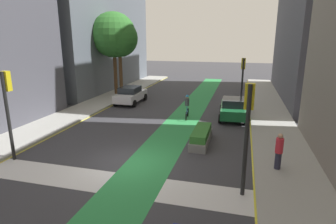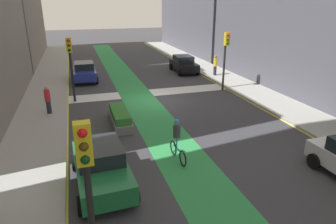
# 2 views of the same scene
# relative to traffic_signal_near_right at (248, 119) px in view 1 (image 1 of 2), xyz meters

# --- Properties ---
(ground_plane) EXTENTS (120.00, 120.00, 0.00)m
(ground_plane) POSITION_rel_traffic_signal_near_right_xyz_m (-5.49, 1.41, -3.04)
(ground_plane) COLOR #38383D
(bike_lane_paint) EXTENTS (2.40, 60.00, 0.01)m
(bike_lane_paint) POSITION_rel_traffic_signal_near_right_xyz_m (-4.37, 1.41, -3.04)
(bike_lane_paint) COLOR #2D8C47
(bike_lane_paint) RESTS_ON ground_plane
(crosswalk_band) EXTENTS (12.00, 1.80, 0.01)m
(crosswalk_band) POSITION_rel_traffic_signal_near_right_xyz_m (-5.49, -0.59, -3.04)
(crosswalk_band) COLOR silver
(crosswalk_band) RESTS_ON ground_plane
(sidewalk_left) EXTENTS (3.00, 60.00, 0.15)m
(sidewalk_left) POSITION_rel_traffic_signal_near_right_xyz_m (-12.99, 1.41, -2.97)
(sidewalk_left) COLOR #9E9E99
(sidewalk_left) RESTS_ON ground_plane
(curb_stripe_left) EXTENTS (0.16, 60.00, 0.01)m
(curb_stripe_left) POSITION_rel_traffic_signal_near_right_xyz_m (-11.49, 1.41, -3.04)
(curb_stripe_left) COLOR yellow
(curb_stripe_left) RESTS_ON ground_plane
(sidewalk_right) EXTENTS (3.00, 60.00, 0.15)m
(sidewalk_right) POSITION_rel_traffic_signal_near_right_xyz_m (2.01, 1.41, -2.97)
(sidewalk_right) COLOR #9E9E99
(sidewalk_right) RESTS_ON ground_plane
(curb_stripe_right) EXTENTS (0.16, 60.00, 0.01)m
(curb_stripe_right) POSITION_rel_traffic_signal_near_right_xyz_m (0.51, 1.41, -3.04)
(curb_stripe_right) COLOR yellow
(curb_stripe_right) RESTS_ON ground_plane
(traffic_signal_near_right) EXTENTS (0.35, 0.52, 4.34)m
(traffic_signal_near_right) POSITION_rel_traffic_signal_near_right_xyz_m (0.00, 0.00, 0.00)
(traffic_signal_near_right) COLOR black
(traffic_signal_near_right) RESTS_ON ground_plane
(traffic_signal_near_left) EXTENTS (0.35, 0.52, 4.40)m
(traffic_signal_near_left) POSITION_rel_traffic_signal_near_right_xyz_m (-11.10, 0.41, 0.04)
(traffic_signal_near_left) COLOR black
(traffic_signal_near_left) RESTS_ON ground_plane
(traffic_signal_far_right) EXTENTS (0.35, 0.52, 4.23)m
(traffic_signal_far_right) POSITION_rel_traffic_signal_near_right_xyz_m (-0.28, 14.84, -0.07)
(traffic_signal_far_right) COLOR black
(traffic_signal_far_right) RESTS_ON ground_plane
(car_white_left_far) EXTENTS (2.04, 4.21, 1.57)m
(car_white_left_far) POSITION_rel_traffic_signal_near_right_xyz_m (-10.23, 13.50, -2.24)
(car_white_left_far) COLOR silver
(car_white_left_far) RESTS_ON ground_plane
(car_green_right_far) EXTENTS (2.19, 4.28, 1.57)m
(car_green_right_far) POSITION_rel_traffic_signal_near_right_xyz_m (-0.81, 10.68, -2.24)
(car_green_right_far) COLOR #196033
(car_green_right_far) RESTS_ON ground_plane
(cyclist_in_lane) EXTENTS (0.32, 1.73, 1.86)m
(cyclist_in_lane) POSITION_rel_traffic_signal_near_right_xyz_m (-4.14, 9.70, -2.07)
(cyclist_in_lane) COLOR black
(cyclist_in_lane) RESTS_ON ground_plane
(pedestrian_sidewalk_right_a) EXTENTS (0.34, 0.34, 1.68)m
(pedestrian_sidewalk_right_a) POSITION_rel_traffic_signal_near_right_xyz_m (1.51, 2.29, -2.03)
(pedestrian_sidewalk_right_a) COLOR #262638
(pedestrian_sidewalk_right_a) RESTS_ON sidewalk_right
(street_tree_near) EXTENTS (4.55, 4.55, 8.33)m
(street_tree_near) POSITION_rel_traffic_signal_near_right_xyz_m (-13.20, 16.73, 3.14)
(street_tree_near) COLOR brown
(street_tree_near) RESTS_ON sidewalk_left
(street_tree_far) EXTENTS (3.76, 3.76, 7.60)m
(street_tree_far) POSITION_rel_traffic_signal_near_right_xyz_m (-12.57, 16.70, 2.79)
(street_tree_far) COLOR brown
(street_tree_far) RESTS_ON sidewalk_left
(median_planter) EXTENTS (0.93, 3.20, 0.85)m
(median_planter) POSITION_rel_traffic_signal_near_right_xyz_m (-2.37, 4.95, -2.64)
(median_planter) COLOR slate
(median_planter) RESTS_ON ground_plane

